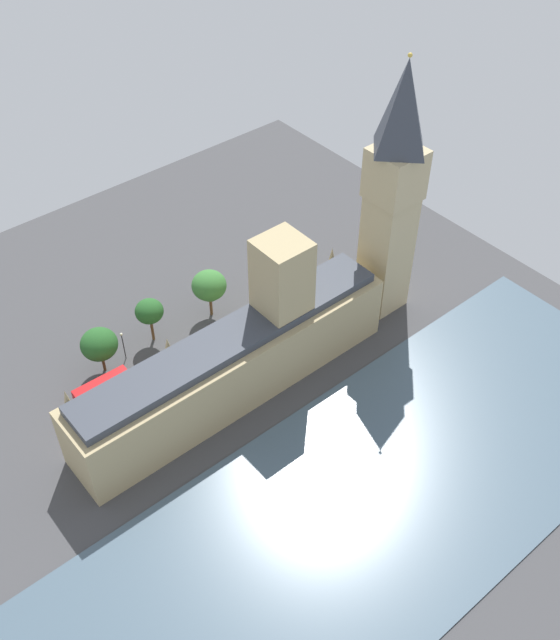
{
  "coord_description": "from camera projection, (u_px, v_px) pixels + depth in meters",
  "views": [
    {
      "loc": [
        -77.01,
        51.56,
        103.4
      ],
      "look_at": [
        1.0,
        -13.42,
        7.84
      ],
      "focal_mm": 41.64,
      "sensor_mm": 36.0,
      "label": 1
    }
  ],
  "objects": [
    {
      "name": "ground_plane",
      "position": [
        228.0,
        385.0,
        137.98
      ],
      "size": [
        143.84,
        143.84,
        0.0
      ],
      "primitive_type": "plane",
      "color": "#424244"
    },
    {
      "name": "river_thames",
      "position": [
        360.0,
        511.0,
        118.3
      ],
      "size": [
        43.78,
        129.45,
        0.25
      ],
      "primitive_type": "cube",
      "color": "#475B6B",
      "rests_on": "ground"
    },
    {
      "name": "parliament_building",
      "position": [
        241.0,
        355.0,
        132.02
      ],
      "size": [
        11.62,
        63.2,
        28.89
      ],
      "color": "tan",
      "rests_on": "ground"
    },
    {
      "name": "clock_tower",
      "position": [
        393.0,
        190.0,
        136.04
      ],
      "size": [
        8.95,
        8.95,
        53.42
      ],
      "color": "tan",
      "rests_on": "ground"
    },
    {
      "name": "car_silver_kerbside",
      "position": [
        291.0,
        294.0,
        155.47
      ],
      "size": [
        1.91,
        4.28,
        1.74
      ],
      "rotation": [
        0.0,
        0.0,
        3.12
      ],
      "color": "#B7B7BC",
      "rests_on": "ground"
    },
    {
      "name": "car_black_midblock",
      "position": [
        201.0,
        351.0,
        143.19
      ],
      "size": [
        2.13,
        4.58,
        1.74
      ],
      "rotation": [
        0.0,
        0.0,
        0.05
      ],
      "color": "black",
      "rests_on": "ground"
    },
    {
      "name": "double_decker_bus_by_river_gate",
      "position": [
        103.0,
        389.0,
        133.7
      ],
      "size": [
        2.85,
        10.56,
        4.75
      ],
      "rotation": [
        0.0,
        0.0,
        -0.02
      ],
      "color": "#B20C0F",
      "rests_on": "ground"
    },
    {
      "name": "pedestrian_leading",
      "position": [
        280.0,
        318.0,
        150.11
      ],
      "size": [
        0.69,
        0.63,
        1.66
      ],
      "rotation": [
        0.0,
        0.0,
        4.23
      ],
      "color": "navy",
      "rests_on": "ground"
    },
    {
      "name": "pedestrian_far_end",
      "position": [
        262.0,
        331.0,
        147.52
      ],
      "size": [
        0.66,
        0.68,
        1.64
      ],
      "rotation": [
        0.0,
        0.0,
        2.45
      ],
      "color": "gray",
      "rests_on": "ground"
    },
    {
      "name": "plane_tree_corner",
      "position": [
        99.0,
        344.0,
        136.12
      ],
      "size": [
        6.94,
        6.94,
        9.81
      ],
      "color": "brown",
      "rests_on": "ground"
    },
    {
      "name": "plane_tree_near_tower",
      "position": [
        149.0,
        311.0,
        141.73
      ],
      "size": [
        5.52,
        5.52,
        9.85
      ],
      "color": "brown",
      "rests_on": "ground"
    },
    {
      "name": "plane_tree_opposite_hall",
      "position": [
        209.0,
        285.0,
        146.79
      ],
      "size": [
        6.98,
        6.98,
        10.77
      ],
      "color": "brown",
      "rests_on": "ground"
    },
    {
      "name": "plane_tree_trailing",
      "position": [
        210.0,
        292.0,
        148.32
      ],
      "size": [
        4.53,
        4.53,
        7.85
      ],
      "color": "brown",
      "rests_on": "ground"
    },
    {
      "name": "street_lamp_under_trees",
      "position": [
        123.0,
        341.0,
        139.84
      ],
      "size": [
        0.56,
        0.56,
        6.72
      ],
      "color": "black",
      "rests_on": "ground"
    }
  ]
}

